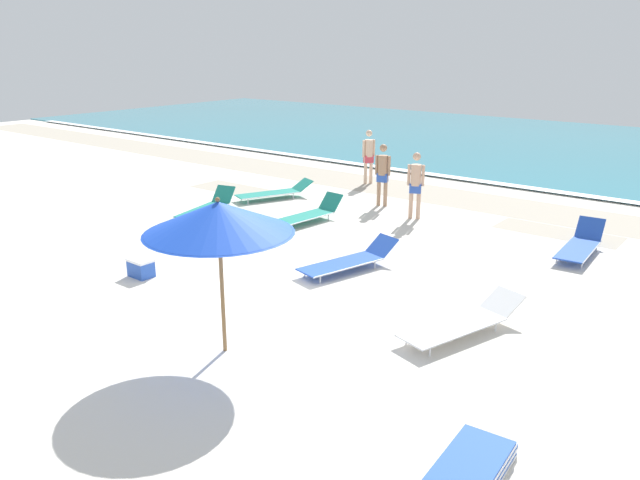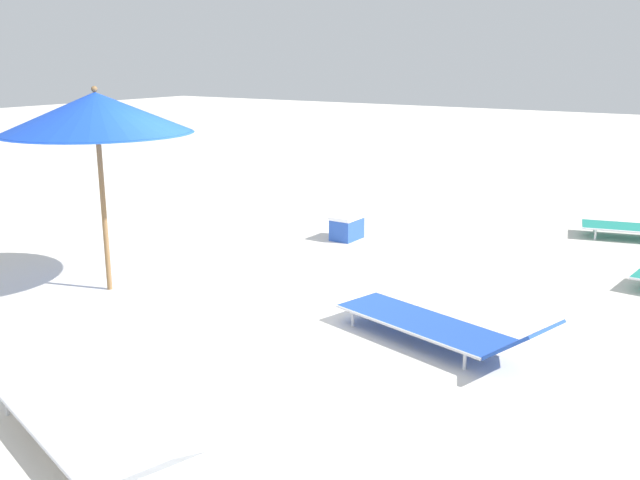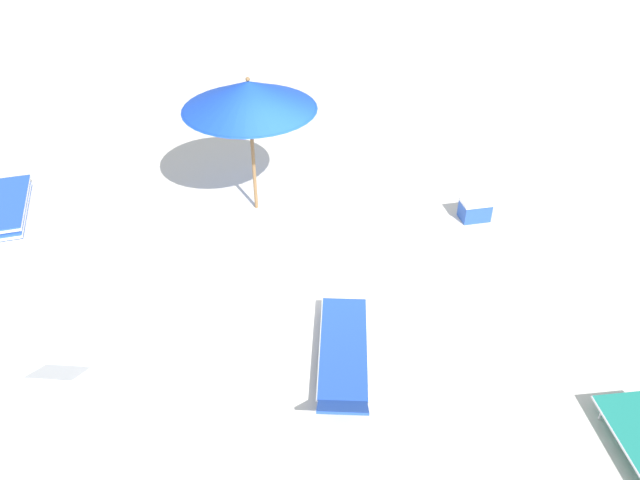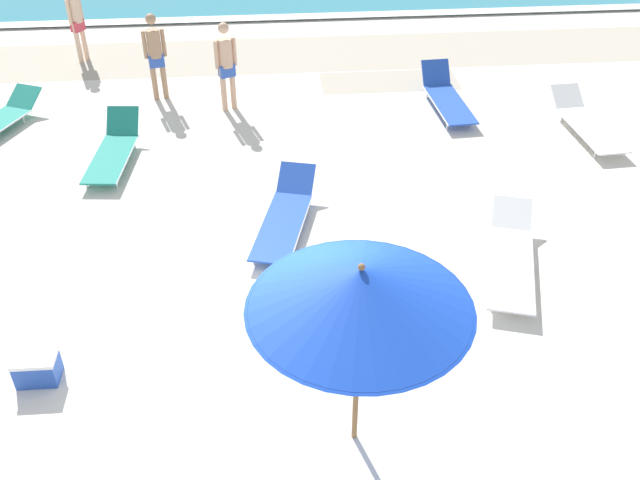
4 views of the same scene
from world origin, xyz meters
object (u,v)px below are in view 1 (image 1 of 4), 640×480
object	(u,v)px
beachgoer_shoreline_child	(383,171)
sun_lounger_mid_beach_pair_b	(580,245)
sun_lounger_beside_umbrella	(310,213)
sun_lounger_near_water_right	(349,260)
sun_lounger_under_umbrella	(463,322)
sun_lounger_mid_beach_solo	(207,207)
sun_lounger_mid_beach_pair_a	(275,192)
beachgoer_strolling_adult	(369,153)
beachgoer_wading_adult	(416,182)
cooler_box	(141,268)
beach_umbrella	(218,218)

from	to	relation	value
beachgoer_shoreline_child	sun_lounger_mid_beach_pair_b	bearing A→B (deg)	157.07
sun_lounger_beside_umbrella	sun_lounger_near_water_right	bearing A→B (deg)	-32.76
sun_lounger_under_umbrella	sun_lounger_near_water_right	xyz separation A→B (m)	(-3.14, 1.28, 0.01)
sun_lounger_under_umbrella	sun_lounger_beside_umbrella	distance (m)	7.03
sun_lounger_mid_beach_solo	beachgoer_shoreline_child	size ratio (longest dim) A/B	1.25
sun_lounger_mid_beach_pair_a	sun_lounger_under_umbrella	bearing A→B (deg)	-6.47
sun_lounger_mid_beach_pair_b	beachgoer_strolling_adult	size ratio (longest dim) A/B	1.24
sun_lounger_beside_umbrella	beachgoer_shoreline_child	bearing A→B (deg)	82.82
sun_lounger_under_umbrella	beachgoer_strolling_adult	world-z (taller)	beachgoer_strolling_adult
sun_lounger_near_water_right	sun_lounger_mid_beach_solo	size ratio (longest dim) A/B	1.06
sun_lounger_under_umbrella	sun_lounger_mid_beach_pair_b	bearing A→B (deg)	103.78
sun_lounger_mid_beach_pair_a	beachgoer_wading_adult	world-z (taller)	beachgoer_wading_adult
sun_lounger_mid_beach_pair_b	cooler_box	distance (m)	9.40
sun_lounger_under_umbrella	sun_lounger_mid_beach_pair_a	distance (m)	9.77
beach_umbrella	beachgoer_shoreline_child	distance (m)	9.41
sun_lounger_beside_umbrella	sun_lounger_near_water_right	distance (m)	3.71
sun_lounger_under_umbrella	sun_lounger_mid_beach_solo	world-z (taller)	sun_lounger_mid_beach_solo
sun_lounger_beside_umbrella	sun_lounger_mid_beach_solo	size ratio (longest dim) A/B	0.96
beach_umbrella	beachgoer_strolling_adult	bearing A→B (deg)	113.53
sun_lounger_under_umbrella	beachgoer_shoreline_child	world-z (taller)	beachgoer_shoreline_child
sun_lounger_mid_beach_pair_a	cooler_box	size ratio (longest dim) A/B	4.74
sun_lounger_under_umbrella	beachgoer_strolling_adult	xyz separation A→B (m)	(-7.42, 8.36, 0.80)
cooler_box	sun_lounger_beside_umbrella	bearing A→B (deg)	-90.84
beach_umbrella	sun_lounger_under_umbrella	xyz separation A→B (m)	(2.58, 2.75, -1.89)
sun_lounger_mid_beach_pair_b	sun_lounger_mid_beach_solo	bearing A→B (deg)	-166.31
beachgoer_shoreline_child	cooler_box	size ratio (longest dim) A/B	3.51
sun_lounger_under_umbrella	sun_lounger_mid_beach_solo	bearing A→B (deg)	-178.58
beach_umbrella	beachgoer_wading_adult	xyz separation A→B (m)	(-1.47, 8.27, -1.09)
sun_lounger_mid_beach_pair_a	cooler_box	xyz separation A→B (m)	(2.26, -6.49, -0.02)
sun_lounger_beside_umbrella	beachgoer_shoreline_child	distance (m)	2.73
sun_lounger_beside_umbrella	beachgoer_strolling_adult	world-z (taller)	beachgoer_strolling_adult
sun_lounger_mid_beach_solo	sun_lounger_mid_beach_pair_b	size ratio (longest dim) A/B	1.01
sun_lounger_mid_beach_solo	beach_umbrella	bearing A→B (deg)	-54.25
sun_lounger_mid_beach_solo	sun_lounger_mid_beach_pair_b	distance (m)	9.39
sun_lounger_under_umbrella	sun_lounger_beside_umbrella	world-z (taller)	sun_lounger_beside_umbrella
beachgoer_wading_adult	sun_lounger_mid_beach_pair_b	bearing A→B (deg)	-28.35
sun_lounger_mid_beach_pair_b	cooler_box	bearing A→B (deg)	-137.21
beach_umbrella	beachgoer_strolling_adult	world-z (taller)	beach_umbrella
sun_lounger_under_umbrella	sun_lounger_mid_beach_solo	distance (m)	9.01
beach_umbrella	sun_lounger_near_water_right	world-z (taller)	beach_umbrella
beach_umbrella	sun_lounger_under_umbrella	size ratio (longest dim) A/B	0.98
sun_lounger_near_water_right	beachgoer_shoreline_child	bearing A→B (deg)	130.44
sun_lounger_mid_beach_pair_b	cooler_box	world-z (taller)	sun_lounger_mid_beach_pair_b
sun_lounger_under_umbrella	cooler_box	size ratio (longest dim) A/B	4.85
sun_lounger_beside_umbrella	sun_lounger_mid_beach_solo	bearing A→B (deg)	-150.33
sun_lounger_mid_beach_pair_b	beachgoer_shoreline_child	bearing A→B (deg)	167.21
sun_lounger_near_water_right	beachgoer_strolling_adult	world-z (taller)	beachgoer_strolling_adult
beach_umbrella	sun_lounger_mid_beach_solo	world-z (taller)	beach_umbrella
sun_lounger_under_umbrella	sun_lounger_near_water_right	bearing A→B (deg)	174.81
sun_lounger_mid_beach_solo	sun_lounger_mid_beach_pair_b	world-z (taller)	sun_lounger_mid_beach_pair_b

